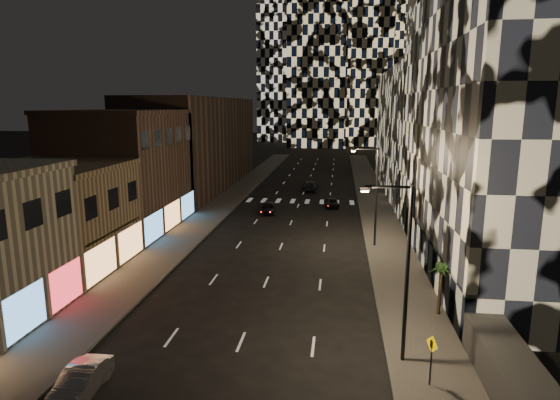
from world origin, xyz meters
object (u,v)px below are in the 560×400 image
(streetlight_far, at_px, (374,190))
(streetlight_near, at_px, (403,262))
(car_silver_parked, at_px, (80,383))
(car_dark_oncoming, at_px, (310,186))
(palm_tree, at_px, (441,272))
(car_dark_midlane, at_px, (268,208))
(car_dark_rightlane, at_px, (332,203))
(ped_sign, at_px, (432,352))

(streetlight_far, bearing_deg, streetlight_near, -90.00)
(car_silver_parked, bearing_deg, streetlight_near, 16.83)
(car_dark_oncoming, height_order, palm_tree, palm_tree)
(car_dark_midlane, xyz_separation_m, palm_tree, (14.70, -26.52, 2.17))
(car_dark_oncoming, relative_size, car_dark_rightlane, 1.31)
(car_silver_parked, distance_m, ped_sign, 15.94)
(streetlight_far, xyz_separation_m, ped_sign, (1.20, -22.11, -3.55))
(streetlight_far, distance_m, car_dark_oncoming, 29.85)
(car_dark_midlane, bearing_deg, car_silver_parked, -100.76)
(car_silver_parked, relative_size, car_dark_oncoming, 0.81)
(streetlight_far, relative_size, car_dark_rightlane, 2.37)
(streetlight_near, height_order, car_dark_oncoming, streetlight_near)
(streetlight_near, distance_m, car_dark_midlane, 34.58)
(streetlight_near, xyz_separation_m, ped_sign, (1.20, -2.11, -3.55))
(car_silver_parked, distance_m, palm_tree, 20.63)
(palm_tree, bearing_deg, car_silver_parked, -149.25)
(car_dark_midlane, xyz_separation_m, car_dark_rightlane, (7.54, 4.45, -0.18))
(streetlight_far, height_order, car_dark_oncoming, streetlight_far)
(car_silver_parked, xyz_separation_m, palm_tree, (17.62, 10.49, 2.20))
(streetlight_far, distance_m, car_silver_parked, 29.06)
(streetlight_near, bearing_deg, palm_tree, 61.24)
(streetlight_near, relative_size, car_dark_midlane, 2.18)
(ped_sign, bearing_deg, car_dark_rightlane, 73.97)
(car_silver_parked, bearing_deg, streetlight_far, 58.33)
(streetlight_near, xyz_separation_m, car_silver_parked, (-14.48, -4.75, -4.68))
(streetlight_near, xyz_separation_m, car_dark_midlane, (-11.55, 32.26, -4.65))
(car_dark_oncoming, distance_m, ped_sign, 51.38)
(streetlight_near, relative_size, car_dark_oncoming, 1.81)
(streetlight_far, distance_m, car_dark_midlane, 17.47)
(car_dark_rightlane, relative_size, ped_sign, 1.55)
(car_dark_oncoming, distance_m, palm_tree, 44.14)
(streetlight_far, relative_size, car_dark_midlane, 2.18)
(streetlight_near, relative_size, ped_sign, 3.67)
(car_dark_rightlane, xyz_separation_m, palm_tree, (7.16, -30.97, 2.34))
(car_dark_midlane, height_order, ped_sign, ped_sign)
(car_dark_midlane, bearing_deg, car_dark_oncoming, 69.88)
(ped_sign, bearing_deg, palm_tree, 52.39)
(streetlight_near, distance_m, car_dark_rightlane, 37.23)
(car_dark_oncoming, bearing_deg, car_dark_midlane, 76.34)
(car_dark_midlane, bearing_deg, streetlight_far, -52.93)
(car_dark_rightlane, bearing_deg, car_dark_midlane, -155.62)
(car_dark_midlane, height_order, car_dark_oncoming, car_dark_oncoming)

